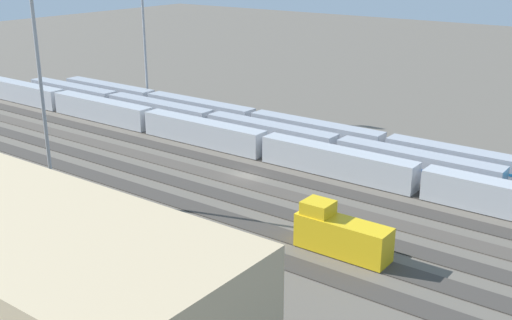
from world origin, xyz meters
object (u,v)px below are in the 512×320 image
Objects in this scene: light_mast_0 at (143,13)px; light_mast_1 at (38,64)px; train_on_track_1 at (259,133)px; train_on_track_2 at (258,144)px; train_on_track_6 at (340,234)px; train_on_track_0 at (303,131)px.

light_mast_0 is 45.47m from light_mast_1.
train_on_track_2 is at bearing 124.53° from train_on_track_1.
train_on_track_6 is at bearing 152.23° from light_mast_0.
train_on_track_0 is 10.14m from train_on_track_2.
train_on_track_1 is at bearing -106.18° from light_mast_1.
train_on_track_0 is at bearing 176.76° from light_mast_0.
train_on_track_2 is (25.26, -20.00, -0.09)m from train_on_track_6.
light_mast_0 reaches higher than train_on_track_0.
train_on_track_0 is at bearing -99.61° from train_on_track_2.
train_on_track_0 is at bearing -111.28° from light_mast_1.
light_mast_1 is (14.45, 37.09, 14.52)m from train_on_track_0.
train_on_track_6 is 0.35× the size of light_mast_0.
light_mast_0 is (32.29, -7.12, 16.19)m from train_on_track_1.
light_mast_0 is at bearing -3.24° from train_on_track_0.
train_on_track_1 is 3.98× the size of light_mast_0.
light_mast_0 is (37.43, -2.12, 16.17)m from train_on_track_0.
train_on_track_1 is at bearing 44.24° from train_on_track_0.
light_mast_0 is (61.00, -32.12, 16.08)m from train_on_track_6.
train_on_track_1 is 36.82m from light_mast_0.
light_mast_1 is at bearing 68.72° from train_on_track_0.
light_mast_0 is at bearing -27.77° from train_on_track_6.
light_mast_1 is (12.75, 27.09, 14.52)m from train_on_track_2.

